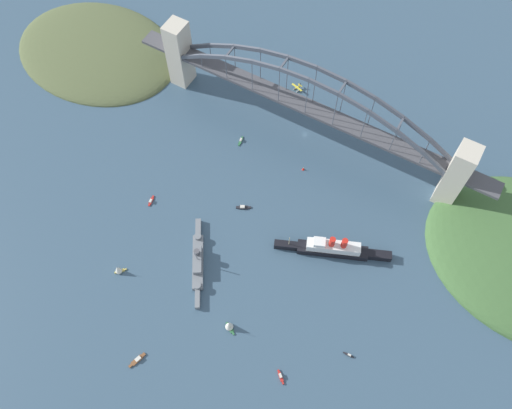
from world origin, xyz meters
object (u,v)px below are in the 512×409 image
at_px(ocean_liner, 333,249).
at_px(channel_marker_buoy, 303,169).
at_px(small_boat_0, 118,269).
at_px(small_boat_2, 151,201).
at_px(small_boat_5, 241,141).
at_px(naval_cruiser, 198,261).
at_px(small_boat_4, 137,360).
at_px(small_boat_3, 349,355).
at_px(small_boat_8, 281,377).
at_px(small_boat_1, 243,207).
at_px(small_boat_6, 229,325).
at_px(seaplane_taxiing_near_bridge, 297,88).
at_px(harbor_arch_bridge, 308,108).

bearing_deg(ocean_liner, channel_marker_buoy, -45.87).
bearing_deg(small_boat_0, small_boat_2, -77.01).
relative_size(ocean_liner, small_boat_5, 8.32).
distance_m(naval_cruiser, small_boat_2, 62.69).
bearing_deg(small_boat_4, small_boat_3, -148.98).
bearing_deg(small_boat_4, small_boat_8, -156.77).
bearing_deg(small_boat_5, naval_cruiser, 104.45).
height_order(small_boat_0, small_boat_1, small_boat_0).
bearing_deg(small_boat_6, small_boat_4, 49.77).
distance_m(naval_cruiser, small_boat_3, 120.48).
distance_m(small_boat_3, channel_marker_buoy, 145.20).
xyz_separation_m(seaplane_taxiing_near_bridge, small_boat_6, (-55.99, 204.74, 2.54)).
bearing_deg(small_boat_8, small_boat_1, -48.62).
bearing_deg(ocean_liner, harbor_arch_bridge, -52.03).
relative_size(harbor_arch_bridge, small_boat_8, 37.57).
height_order(ocean_liner, small_boat_5, ocean_liner).
height_order(harbor_arch_bridge, seaplane_taxiing_near_bridge, harbor_arch_bridge).
height_order(naval_cruiser, small_boat_4, naval_cruiser).
height_order(small_boat_1, small_boat_6, small_boat_6).
relative_size(harbor_arch_bridge, small_boat_5, 31.36).
height_order(harbor_arch_bridge, channel_marker_buoy, harbor_arch_bridge).
bearing_deg(small_boat_0, small_boat_8, 177.02).
bearing_deg(small_boat_5, small_boat_8, 128.39).
bearing_deg(small_boat_5, harbor_arch_bridge, -142.60).
height_order(small_boat_0, small_boat_5, small_boat_0).
relative_size(small_boat_6, channel_marker_buoy, 3.76).
bearing_deg(naval_cruiser, small_boat_6, 146.26).
bearing_deg(harbor_arch_bridge, small_boat_8, 112.56).
xyz_separation_m(small_boat_0, small_boat_5, (-17.23, -138.90, -3.61)).
bearing_deg(small_boat_0, small_boat_3, -170.68).
xyz_separation_m(small_boat_2, small_boat_4, (-60.45, 101.25, -0.02)).
distance_m(harbor_arch_bridge, small_boat_6, 171.25).
xyz_separation_m(small_boat_3, small_boat_8, (31.97, 33.96, 0.14)).
relative_size(naval_cruiser, seaplane_taxiing_near_bridge, 5.26).
xyz_separation_m(naval_cruiser, small_boat_6, (-43.32, 28.94, 1.50)).
xyz_separation_m(naval_cruiser, seaplane_taxiing_near_bridge, (12.66, -175.80, -1.04)).
relative_size(harbor_arch_bridge, small_boat_4, 23.23).
distance_m(ocean_liner, small_boat_2, 140.25).
bearing_deg(small_boat_4, channel_marker_buoy, -98.10).
bearing_deg(small_boat_6, seaplane_taxiing_near_bridge, -74.71).
height_order(harbor_arch_bridge, small_boat_1, harbor_arch_bridge).
distance_m(naval_cruiser, small_boat_1, 54.37).
bearing_deg(small_boat_8, small_boat_5, -51.61).
bearing_deg(small_boat_2, harbor_arch_bridge, -122.54).
distance_m(ocean_liner, small_boat_8, 95.48).
height_order(small_boat_6, channel_marker_buoy, small_boat_6).
xyz_separation_m(small_boat_1, channel_marker_buoy, (-23.53, -52.48, 0.34)).
bearing_deg(small_boat_6, naval_cruiser, -33.74).
bearing_deg(ocean_liner, small_boat_5, -25.59).
distance_m(small_boat_2, small_boat_8, 159.66).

